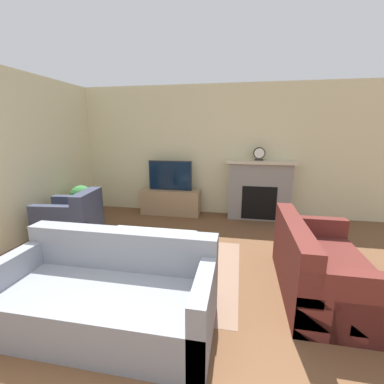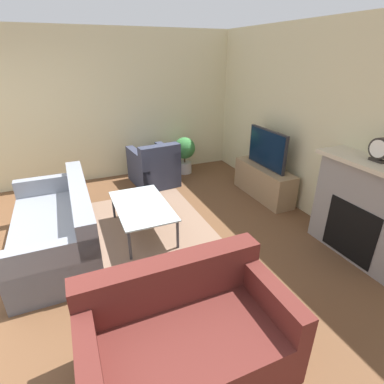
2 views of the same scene
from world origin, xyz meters
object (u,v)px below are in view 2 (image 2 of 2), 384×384
at_px(couch_sectional, 58,229).
at_px(mantel_clock, 380,149).
at_px(couch_loveseat, 186,338).
at_px(potted_plant, 185,152).
at_px(tv, 267,149).
at_px(coffee_table, 142,207).
at_px(armchair_by_window, 154,168).

distance_m(couch_sectional, mantel_clock, 3.82).
bearing_deg(couch_loveseat, mantel_clock, 12.58).
bearing_deg(potted_plant, tv, 27.26).
bearing_deg(coffee_table, potted_plant, 143.69).
xyz_separation_m(tv, armchair_by_window, (-1.29, -1.56, -0.56)).
bearing_deg(tv, mantel_clock, 2.47).
bearing_deg(tv, couch_loveseat, -45.48).
xyz_separation_m(tv, couch_loveseat, (2.36, -2.40, -0.56)).
relative_size(armchair_by_window, mantel_clock, 3.62).
distance_m(armchair_by_window, potted_plant, 0.81).
xyz_separation_m(armchair_by_window, potted_plant, (-0.29, 0.74, 0.16)).
distance_m(tv, couch_sectional, 3.32).
bearing_deg(couch_loveseat, armchair_by_window, 76.97).
distance_m(tv, potted_plant, 1.83).
height_order(coffee_table, potted_plant, potted_plant).
relative_size(couch_sectional, potted_plant, 2.63).
bearing_deg(mantel_clock, armchair_by_window, -152.23).
relative_size(couch_sectional, couch_loveseat, 1.28).
distance_m(couch_loveseat, mantel_clock, 2.75).
relative_size(couch_loveseat, coffee_table, 1.28).
xyz_separation_m(couch_sectional, potted_plant, (-1.88, 2.45, 0.17)).
xyz_separation_m(couch_loveseat, coffee_table, (-2.07, 0.20, 0.09)).
xyz_separation_m(armchair_by_window, mantel_clock, (3.10, 1.63, 1.04)).
bearing_deg(armchair_by_window, couch_loveseat, 71.03).
bearing_deg(coffee_table, couch_sectional, -90.25).
height_order(couch_loveseat, armchair_by_window, same).
distance_m(tv, couch_loveseat, 3.41).
relative_size(coffee_table, mantel_clock, 4.52).
height_order(armchair_by_window, mantel_clock, mantel_clock).
bearing_deg(tv, coffee_table, -82.35).
xyz_separation_m(coffee_table, potted_plant, (-1.88, 1.38, 0.07)).
distance_m(couch_sectional, potted_plant, 3.09).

